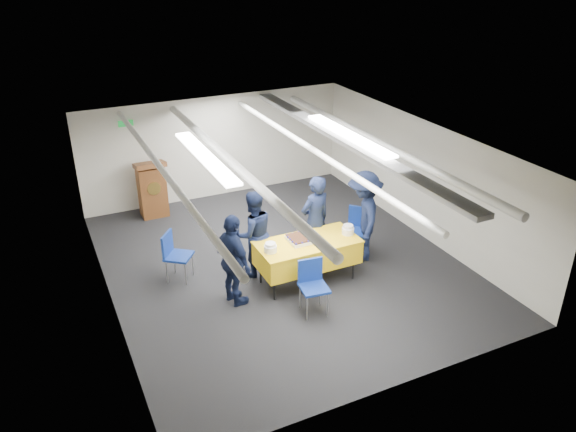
% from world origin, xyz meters
% --- Properties ---
extents(ground, '(7.00, 7.00, 0.00)m').
position_xyz_m(ground, '(0.00, 0.00, 0.00)').
color(ground, black).
rests_on(ground, ground).
extents(room_shell, '(6.00, 7.00, 2.30)m').
position_xyz_m(room_shell, '(0.09, 0.41, 1.81)').
color(room_shell, beige).
rests_on(room_shell, ground).
extents(serving_table, '(1.73, 0.82, 0.77)m').
position_xyz_m(serving_table, '(0.16, -0.70, 0.56)').
color(serving_table, black).
rests_on(serving_table, ground).
extents(sheet_cake, '(0.52, 0.40, 0.09)m').
position_xyz_m(sheet_cake, '(0.10, -0.64, 0.81)').
color(sheet_cake, white).
rests_on(sheet_cake, serving_table).
extents(plate_stack_left, '(0.21, 0.21, 0.16)m').
position_xyz_m(plate_stack_left, '(-0.54, -0.75, 0.84)').
color(plate_stack_left, white).
rests_on(plate_stack_left, serving_table).
extents(plate_stack_right, '(0.21, 0.21, 0.17)m').
position_xyz_m(plate_stack_right, '(0.91, -0.75, 0.85)').
color(plate_stack_right, white).
rests_on(plate_stack_right, serving_table).
extents(podium, '(0.62, 0.53, 1.25)m').
position_xyz_m(podium, '(-1.60, 3.05, 0.61)').
color(podium, brown).
rests_on(podium, ground).
extents(chair_near, '(0.47, 0.47, 0.87)m').
position_xyz_m(chair_near, '(-0.16, -1.48, 0.53)').
color(chair_near, gray).
rests_on(chair_near, ground).
extents(chair_right, '(0.59, 0.59, 0.87)m').
position_xyz_m(chair_right, '(1.49, -0.15, 0.53)').
color(chair_right, gray).
rests_on(chair_right, ground).
extents(chair_left, '(0.59, 0.59, 0.87)m').
position_xyz_m(chair_left, '(-1.87, 0.35, 0.53)').
color(chair_left, gray).
rests_on(chair_left, ground).
extents(sailor_a, '(0.68, 0.52, 1.69)m').
position_xyz_m(sailor_a, '(0.57, -0.19, 0.84)').
color(sailor_a, black).
rests_on(sailor_a, ground).
extents(sailor_b, '(0.77, 0.60, 1.57)m').
position_xyz_m(sailor_b, '(-0.57, -0.07, 0.78)').
color(sailor_b, black).
rests_on(sailor_b, ground).
extents(sailor_c, '(0.54, 0.97, 1.56)m').
position_xyz_m(sailor_c, '(-1.19, -0.78, 0.78)').
color(sailor_c, black).
rests_on(sailor_c, ground).
extents(sailor_d, '(1.03, 1.26, 1.70)m').
position_xyz_m(sailor_d, '(1.43, -0.43, 0.85)').
color(sailor_d, black).
rests_on(sailor_d, ground).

